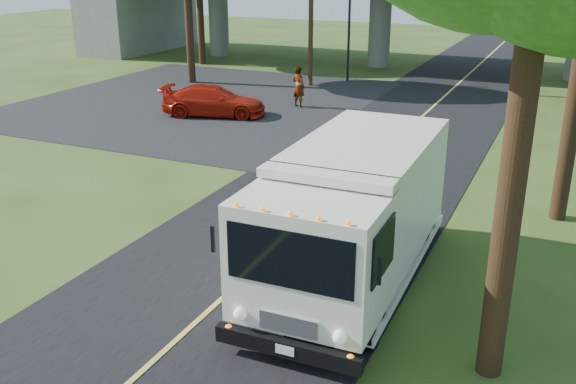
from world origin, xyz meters
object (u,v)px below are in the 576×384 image
Objects in this scene: utility_pole at (311,0)px; red_sedan at (214,101)px; traffic_signal at (349,25)px; step_van at (353,211)px; pedestrian at (299,87)px.

utility_pole reaches higher than red_sedan.
step_van is (8.20, -22.84, -1.53)m from traffic_signal.
red_sedan is 2.40× the size of pedestrian.
traffic_signal reaches higher than pedestrian.
utility_pole is 4.63× the size of pedestrian.
red_sedan is (-2.69, -10.45, -2.52)m from traffic_signal.
step_van is 3.80× the size of pedestrian.
step_van reaches higher than red_sedan.
traffic_signal is 2.68× the size of pedestrian.
red_sedan is at bearing -98.02° from utility_pole.
traffic_signal is 7.59m from pedestrian.
traffic_signal is at bearing 108.76° from step_van.
traffic_signal is at bearing -31.26° from red_sedan.
red_sedan is at bearing 66.85° from pedestrian.
step_van is at bearing -155.51° from red_sedan.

